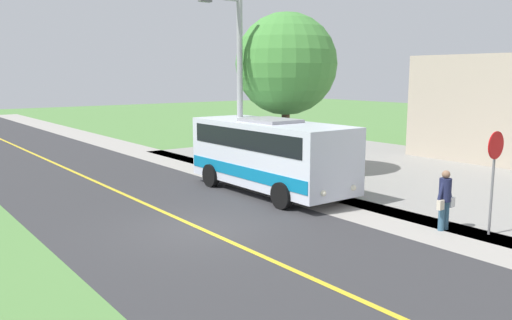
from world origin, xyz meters
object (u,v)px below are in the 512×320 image
street_light_pole (237,81)px  tree_curbside (286,64)px  pedestrian_with_bags (445,198)px  shuttle_bus_front (270,152)px  stop_sign (494,165)px

street_light_pole → tree_curbside: size_ratio=1.06×
pedestrian_with_bags → tree_curbside: bearing=-101.8°
pedestrian_with_bags → tree_curbside: size_ratio=0.25×
tree_curbside → pedestrian_with_bags: bearing=78.2°
shuttle_bus_front → stop_sign: bearing=101.2°
pedestrian_with_bags → street_light_pole: size_ratio=0.23×
shuttle_bus_front → pedestrian_with_bags: shuttle_bus_front is taller
stop_sign → street_light_pole: street_light_pole is taller
shuttle_bus_front → tree_curbside: bearing=-138.7°
street_light_pole → stop_sign: bearing=96.8°
shuttle_bus_front → stop_sign: size_ratio=2.48×
stop_sign → street_light_pole: size_ratio=0.39×
shuttle_bus_front → tree_curbside: tree_curbside is taller
shuttle_bus_front → tree_curbside: size_ratio=1.02×
shuttle_bus_front → stop_sign: (-1.55, 7.79, 0.43)m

